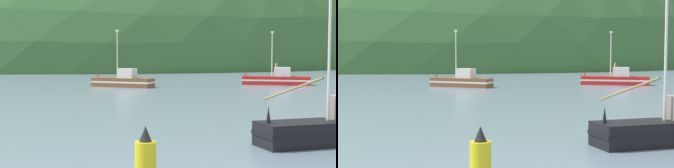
{
  "view_description": "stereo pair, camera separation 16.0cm",
  "coord_description": "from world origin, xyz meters",
  "views": [
    {
      "loc": [
        1.0,
        -9.16,
        4.02
      ],
      "look_at": [
        4.4,
        29.37,
        1.4
      ],
      "focal_mm": 52.75,
      "sensor_mm": 36.0,
      "label": 1
    },
    {
      "loc": [
        1.16,
        -9.17,
        4.02
      ],
      "look_at": [
        4.4,
        29.37,
        1.4
      ],
      "focal_mm": 52.75,
      "sensor_mm": 36.0,
      "label": 2
    }
  ],
  "objects": [
    {
      "name": "channel_buoy",
      "position": [
        1.65,
        6.31,
        0.68
      ],
      "size": [
        0.69,
        0.69,
        1.64
      ],
      "color": "yellow",
      "rests_on": "ground"
    },
    {
      "name": "fishing_boat_black",
      "position": [
        10.07,
        11.23,
        0.67
      ],
      "size": [
        7.28,
        12.25,
        7.29
      ],
      "rotation": [
        0.0,
        0.0,
        3.36
      ],
      "color": "black",
      "rests_on": "ground"
    },
    {
      "name": "hill_far_right",
      "position": [
        -8.43,
        141.48,
        0.0
      ],
      "size": [
        165.33,
        132.27,
        82.25
      ],
      "primitive_type": "ellipsoid",
      "color": "#386633",
      "rests_on": "ground"
    },
    {
      "name": "fishing_boat_red",
      "position": [
        18.93,
        47.54,
        0.67
      ],
      "size": [
        8.17,
        10.06,
        6.3
      ],
      "rotation": [
        0.0,
        0.0,
        2.8
      ],
      "color": "red",
      "rests_on": "ground"
    },
    {
      "name": "hill_far_left",
      "position": [
        -6.99,
        194.83,
        0.0
      ],
      "size": [
        202.09,
        161.67,
        80.63
      ],
      "primitive_type": "ellipsoid",
      "color": "#516B38",
      "rests_on": "ground"
    },
    {
      "name": "hill_far_center",
      "position": [
        12.92,
        142.99,
        0.0
      ],
      "size": [
        82.5,
        66.0,
        94.55
      ],
      "primitive_type": "ellipsoid",
      "color": "#47703D",
      "rests_on": "ground"
    },
    {
      "name": "fishing_boat_brown",
      "position": [
        0.85,
        45.67,
        0.66
      ],
      "size": [
        7.16,
        5.13,
        6.32
      ],
      "rotation": [
        0.0,
        0.0,
        2.64
      ],
      "color": "brown",
      "rests_on": "ground"
    }
  ]
}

